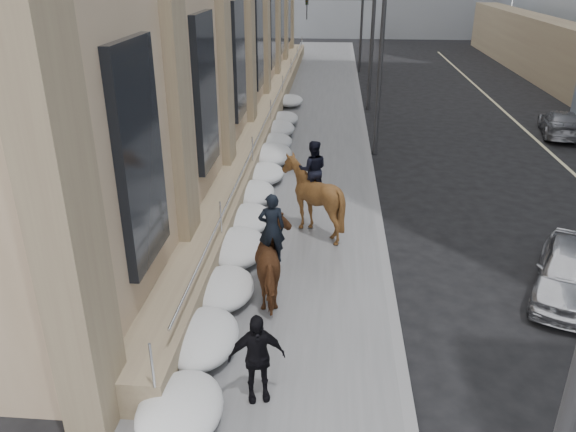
{
  "coord_description": "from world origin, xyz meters",
  "views": [
    {
      "loc": [
        1.08,
        -9.3,
        7.5
      ],
      "look_at": [
        0.03,
        3.48,
        1.7
      ],
      "focal_mm": 35.0,
      "sensor_mm": 36.0,
      "label": 1
    }
  ],
  "objects_px": {
    "pedestrian": "(257,358)",
    "car_grey": "(561,123)",
    "mounted_horse_right": "(312,194)",
    "car_silver": "(571,272)",
    "mounted_horse_left": "(276,259)"
  },
  "relations": [
    {
      "from": "mounted_horse_left",
      "to": "car_silver",
      "type": "bearing_deg",
      "value": 174.84
    },
    {
      "from": "pedestrian",
      "to": "car_grey",
      "type": "bearing_deg",
      "value": 43.0
    },
    {
      "from": "mounted_horse_right",
      "to": "pedestrian",
      "type": "distance_m",
      "value": 7.19
    },
    {
      "from": "mounted_horse_right",
      "to": "car_silver",
      "type": "relative_size",
      "value": 0.71
    },
    {
      "from": "mounted_horse_left",
      "to": "mounted_horse_right",
      "type": "bearing_deg",
      "value": -112.19
    },
    {
      "from": "pedestrian",
      "to": "car_silver",
      "type": "bearing_deg",
      "value": 16.46
    },
    {
      "from": "mounted_horse_left",
      "to": "pedestrian",
      "type": "distance_m",
      "value": 3.51
    },
    {
      "from": "car_silver",
      "to": "car_grey",
      "type": "relative_size",
      "value": 0.96
    },
    {
      "from": "mounted_horse_right",
      "to": "mounted_horse_left",
      "type": "bearing_deg",
      "value": 75.03
    },
    {
      "from": "mounted_horse_left",
      "to": "car_silver",
      "type": "distance_m",
      "value": 7.18
    },
    {
      "from": "car_silver",
      "to": "car_grey",
      "type": "distance_m",
      "value": 15.27
    },
    {
      "from": "mounted_horse_right",
      "to": "car_grey",
      "type": "bearing_deg",
      "value": -138.22
    },
    {
      "from": "car_grey",
      "to": "car_silver",
      "type": "bearing_deg",
      "value": 83.63
    },
    {
      "from": "mounted_horse_left",
      "to": "car_grey",
      "type": "bearing_deg",
      "value": -139.4
    },
    {
      "from": "mounted_horse_left",
      "to": "car_grey",
      "type": "height_order",
      "value": "mounted_horse_left"
    }
  ]
}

